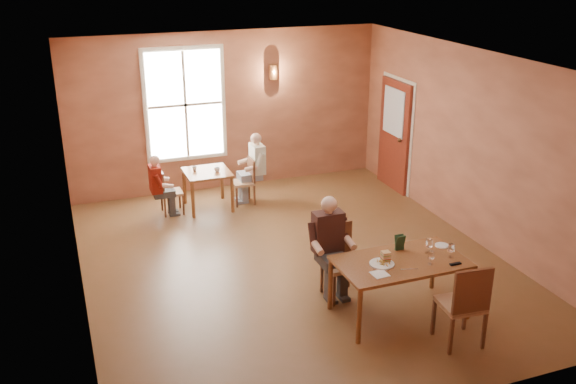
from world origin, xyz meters
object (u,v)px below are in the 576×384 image
object	(u,v)px
chair_empty	(461,302)
diner_maroon	(169,184)
chair_diner_main	(342,263)
chair_diner_maroon	(172,191)
diner_white	(244,171)
diner_main	(343,253)
chair_diner_white	(243,181)
main_table	(399,287)
second_table	(208,190)

from	to	relation	value
chair_empty	diner_maroon	world-z (taller)	diner_maroon
chair_diner_main	chair_empty	world-z (taller)	chair_empty
chair_diner_main	chair_diner_maroon	size ratio (longest dim) A/B	1.25
diner_white	diner_maroon	world-z (taller)	diner_white
diner_main	diner_maroon	bearing A→B (deg)	-66.77
chair_diner_white	diner_maroon	world-z (taller)	diner_maroon
chair_diner_maroon	chair_diner_white	bearing A→B (deg)	90.00
diner_main	diner_white	xyz separation A→B (m)	(-0.24, 3.72, -0.04)
chair_empty	chair_diner_white	distance (m)	5.26
main_table	diner_white	world-z (taller)	diner_white
chair_diner_main	second_table	size ratio (longest dim) A/B	1.28
diner_main	second_table	bearing A→B (deg)	-76.16
second_table	diner_maroon	distance (m)	0.71
chair_diner_main	chair_empty	bearing A→B (deg)	120.57
chair_diner_main	diner_maroon	distance (m)	4.02
diner_main	diner_white	distance (m)	3.73
diner_main	chair_diner_main	bearing A→B (deg)	-90.00
chair_diner_maroon	diner_maroon	bearing A→B (deg)	-90.00
chair_diner_maroon	diner_white	bearing A→B (deg)	90.00
chair_diner_main	diner_white	world-z (taller)	diner_white
diner_maroon	main_table	bearing A→B (deg)	25.78
chair_diner_main	second_table	xyz separation A→B (m)	(-0.92, 3.69, -0.15)
chair_diner_white	second_table	bearing A→B (deg)	90.00
chair_diner_white	diner_maroon	xyz separation A→B (m)	(-1.33, 0.00, 0.12)
chair_diner_main	chair_diner_maroon	xyz separation A→B (m)	(-1.57, 3.69, -0.10)
chair_empty	chair_diner_maroon	world-z (taller)	chair_empty
chair_diner_main	second_table	world-z (taller)	chair_diner_main
chair_diner_maroon	chair_diner_main	bearing A→B (deg)	23.00
second_table	chair_empty	bearing A→B (deg)	-70.98
second_table	chair_diner_white	xyz separation A→B (m)	(0.65, 0.00, 0.07)
chair_diner_main	diner_maroon	world-z (taller)	diner_maroon
second_table	chair_diner_maroon	size ratio (longest dim) A/B	0.98
diner_white	chair_diner_maroon	bearing A→B (deg)	90.00
diner_main	diner_maroon	size ratio (longest dim) A/B	1.23
second_table	diner_maroon	bearing A→B (deg)	180.00
chair_empty	chair_diner_maroon	bearing A→B (deg)	120.32
chair_empty	chair_diner_white	world-z (taller)	chair_empty
diner_main	chair_diner_maroon	size ratio (longest dim) A/B	1.64
chair_diner_main	diner_maroon	size ratio (longest dim) A/B	0.93
chair_diner_main	diner_white	distance (m)	3.70
second_table	chair_diner_white	distance (m)	0.65
diner_maroon	chair_diner_maroon	bearing A→B (deg)	90.00
diner_maroon	chair_diner_white	bearing A→B (deg)	90.00
chair_diner_white	chair_diner_maroon	xyz separation A→B (m)	(-1.30, 0.00, -0.02)
main_table	chair_diner_maroon	xyz separation A→B (m)	(-2.07, 4.34, 0.02)
main_table	diner_white	bearing A→B (deg)	99.63
second_table	diner_white	bearing A→B (deg)	0.00
diner_white	chair_diner_maroon	world-z (taller)	diner_white
chair_empty	chair_diner_white	bearing A→B (deg)	107.38
diner_main	chair_diner_maroon	bearing A→B (deg)	-67.16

